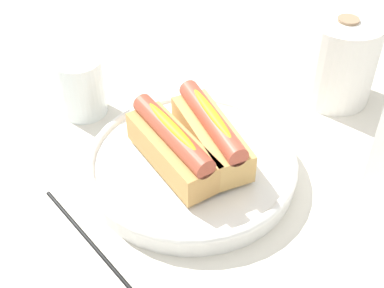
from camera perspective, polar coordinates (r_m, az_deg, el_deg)
name	(u,v)px	position (r m, az deg, el deg)	size (l,w,h in m)	color
ground_plane	(184,167)	(0.69, -0.84, -2.62)	(2.40, 2.40, 0.00)	silver
serving_bowl	(192,164)	(0.67, 0.00, -2.23)	(0.27, 0.27, 0.03)	white
hotdog_front	(172,146)	(0.63, -2.21, -0.24)	(0.15, 0.07, 0.06)	tan
hotdog_back	(211,133)	(0.65, 2.14, 1.27)	(0.16, 0.09, 0.06)	tan
water_glass	(82,90)	(0.78, -12.14, 5.91)	(0.07, 0.07, 0.09)	white
paper_towel_roll	(339,60)	(0.81, 16.08, 8.94)	(0.11, 0.11, 0.13)	white
chopstick_near	(94,245)	(0.61, -10.87, -10.99)	(0.01, 0.01, 0.22)	black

